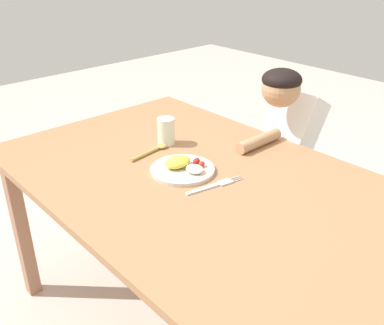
{
  "coord_description": "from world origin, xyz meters",
  "views": [
    {
      "loc": [
        0.94,
        -0.89,
        1.44
      ],
      "look_at": [
        -0.07,
        0.03,
        0.74
      ],
      "focal_mm": 40.81,
      "sensor_mm": 36.0,
      "label": 1
    }
  ],
  "objects_px": {
    "spoon": "(154,150)",
    "person": "(288,170)",
    "drinking_cup": "(166,131)",
    "plate": "(183,168)",
    "fork": "(214,186)"
  },
  "relations": [
    {
      "from": "spoon",
      "to": "person",
      "type": "relative_size",
      "value": 0.18
    },
    {
      "from": "spoon",
      "to": "drinking_cup",
      "type": "height_order",
      "value": "drinking_cup"
    },
    {
      "from": "plate",
      "to": "fork",
      "type": "bearing_deg",
      "value": 3.09
    },
    {
      "from": "spoon",
      "to": "person",
      "type": "bearing_deg",
      "value": -31.12
    },
    {
      "from": "fork",
      "to": "plate",
      "type": "bearing_deg",
      "value": 104.38
    },
    {
      "from": "drinking_cup",
      "to": "person",
      "type": "relative_size",
      "value": 0.11
    },
    {
      "from": "drinking_cup",
      "to": "person",
      "type": "bearing_deg",
      "value": 61.11
    },
    {
      "from": "fork",
      "to": "person",
      "type": "distance_m",
      "value": 0.61
    },
    {
      "from": "spoon",
      "to": "plate",
      "type": "bearing_deg",
      "value": -105.3
    },
    {
      "from": "person",
      "to": "plate",
      "type": "bearing_deg",
      "value": 85.85
    },
    {
      "from": "fork",
      "to": "spoon",
      "type": "xyz_separation_m",
      "value": [
        -0.34,
        0.02,
        0.0
      ]
    },
    {
      "from": "plate",
      "to": "drinking_cup",
      "type": "bearing_deg",
      "value": 154.27
    },
    {
      "from": "person",
      "to": "spoon",
      "type": "bearing_deg",
      "value": 66.77
    },
    {
      "from": "fork",
      "to": "person",
      "type": "height_order",
      "value": "person"
    },
    {
      "from": "fork",
      "to": "person",
      "type": "bearing_deg",
      "value": 21.83
    }
  ]
}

